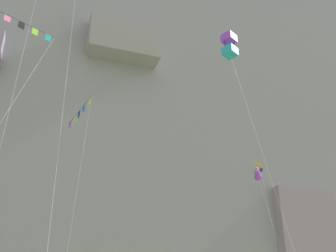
# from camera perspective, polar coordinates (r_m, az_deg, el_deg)

# --- Properties ---
(cliff_face) EXTENTS (180.00, 35.02, 67.62)m
(cliff_face) POSITION_cam_1_polar(r_m,az_deg,el_deg) (70.77, -9.56, 1.84)
(cliff_face) COLOR gray
(cliff_face) RESTS_ON ground
(kite_banner_mid_right) EXTENTS (5.62, 6.22, 20.75)m
(kite_banner_mid_right) POSITION_cam_1_polar(r_m,az_deg,el_deg) (30.54, -20.89, 12.27)
(kite_banner_mid_right) COLOR black
(kite_banner_mid_right) RESTS_ON ground
(kite_delta_high_left) EXTENTS (2.65, 5.16, 17.23)m
(kite_delta_high_left) POSITION_cam_1_polar(r_m,az_deg,el_deg) (46.91, 13.37, -6.26)
(kite_delta_high_left) COLOR yellow
(kite_delta_high_left) RESTS_ON ground
(kite_windsock_upper_left) EXTENTS (3.22, 2.73, 12.60)m
(kite_windsock_upper_left) POSITION_cam_1_polar(r_m,az_deg,el_deg) (33.61, 12.35, -6.68)
(kite_windsock_upper_left) COLOR purple
(kite_windsock_upper_left) RESTS_ON ground
(kite_banner_high_center) EXTENTS (1.07, 5.48, 16.73)m
(kite_banner_high_center) POSITION_cam_1_polar(r_m,az_deg,el_deg) (32.60, -12.35, 0.58)
(kite_banner_high_center) COLOR black
(kite_banner_high_center) RESTS_ON ground
(kite_box_far_left) EXTENTS (3.61, 2.55, 19.89)m
(kite_box_far_left) POSITION_cam_1_polar(r_m,az_deg,el_deg) (29.33, 8.55, 10.97)
(kite_box_far_left) COLOR purple
(kite_box_far_left) RESTS_ON ground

